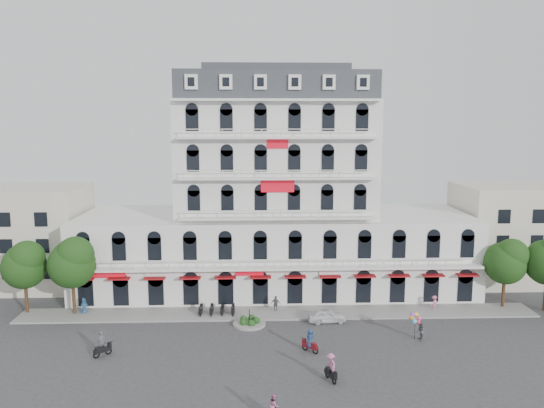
{
  "coord_description": "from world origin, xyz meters",
  "views": [
    {
      "loc": [
        -2.55,
        -43.34,
        19.51
      ],
      "look_at": [
        -0.65,
        10.0,
        11.34
      ],
      "focal_mm": 35.0,
      "sensor_mm": 36.0,
      "label": 1
    }
  ],
  "objects_px": {
    "rider_southwest": "(274,408)",
    "balloon_vendor": "(418,327)",
    "parked_car": "(327,316)",
    "rider_west": "(102,345)",
    "rider_east": "(310,341)",
    "rider_center": "(331,366)"
  },
  "relations": [
    {
      "from": "rider_southwest",
      "to": "balloon_vendor",
      "type": "relative_size",
      "value": 0.82
    },
    {
      "from": "parked_car",
      "to": "rider_southwest",
      "type": "relative_size",
      "value": 1.91
    },
    {
      "from": "rider_southwest",
      "to": "balloon_vendor",
      "type": "distance_m",
      "value": 18.76
    },
    {
      "from": "rider_west",
      "to": "rider_east",
      "type": "height_order",
      "value": "rider_west"
    },
    {
      "from": "rider_west",
      "to": "parked_car",
      "type": "bearing_deg",
      "value": -22.3
    },
    {
      "from": "rider_west",
      "to": "balloon_vendor",
      "type": "bearing_deg",
      "value": -36.77
    },
    {
      "from": "parked_car",
      "to": "rider_center",
      "type": "height_order",
      "value": "rider_center"
    },
    {
      "from": "rider_west",
      "to": "balloon_vendor",
      "type": "xyz_separation_m",
      "value": [
        27.71,
        2.41,
        0.26
      ]
    },
    {
      "from": "rider_west",
      "to": "rider_center",
      "type": "height_order",
      "value": "rider_center"
    },
    {
      "from": "rider_west",
      "to": "rider_southwest",
      "type": "distance_m",
      "value": 17.6
    },
    {
      "from": "parked_car",
      "to": "balloon_vendor",
      "type": "height_order",
      "value": "balloon_vendor"
    },
    {
      "from": "rider_east",
      "to": "balloon_vendor",
      "type": "bearing_deg",
      "value": -125.01
    },
    {
      "from": "balloon_vendor",
      "to": "parked_car",
      "type": "bearing_deg",
      "value": 148.78
    },
    {
      "from": "rider_center",
      "to": "rider_west",
      "type": "bearing_deg",
      "value": -124.88
    },
    {
      "from": "rider_west",
      "to": "rider_center",
      "type": "bearing_deg",
      "value": -56.82
    },
    {
      "from": "rider_west",
      "to": "rider_east",
      "type": "xyz_separation_m",
      "value": [
        17.62,
        0.18,
        0.02
      ]
    },
    {
      "from": "parked_car",
      "to": "balloon_vendor",
      "type": "relative_size",
      "value": 1.57
    },
    {
      "from": "rider_southwest",
      "to": "rider_center",
      "type": "height_order",
      "value": "rider_center"
    },
    {
      "from": "rider_southwest",
      "to": "rider_east",
      "type": "height_order",
      "value": "rider_east"
    },
    {
      "from": "rider_west",
      "to": "rider_east",
      "type": "relative_size",
      "value": 1.06
    },
    {
      "from": "rider_west",
      "to": "rider_east",
      "type": "distance_m",
      "value": 17.62
    },
    {
      "from": "parked_car",
      "to": "rider_center",
      "type": "distance_m",
      "value": 12.18
    }
  ]
}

